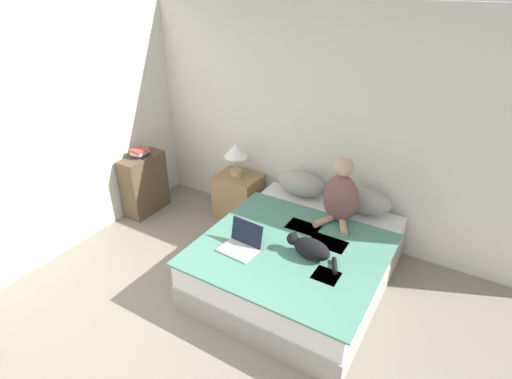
{
  "coord_description": "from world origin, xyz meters",
  "views": [
    {
      "loc": [
        1.59,
        -0.89,
        2.74
      ],
      "look_at": [
        -0.2,
        2.08,
        0.86
      ],
      "focal_mm": 28.0,
      "sensor_mm": 36.0,
      "label": 1
    }
  ],
  "objects_px": {
    "laptop_open": "(241,244)",
    "pillow_far": "(364,200)",
    "bed": "(298,260)",
    "bookshelf": "(145,184)",
    "table_lamp": "(236,153)",
    "book_stack_top": "(140,152)",
    "cat_tabby": "(310,248)",
    "nightstand": "(238,196)",
    "pillow_near": "(301,184)",
    "person_sitting": "(341,196)"
  },
  "relations": [
    {
      "from": "bed",
      "to": "pillow_far",
      "type": "height_order",
      "value": "pillow_far"
    },
    {
      "from": "cat_tabby",
      "to": "bookshelf",
      "type": "xyz_separation_m",
      "value": [
        -2.47,
        0.43,
        -0.22
      ]
    },
    {
      "from": "person_sitting",
      "to": "nightstand",
      "type": "height_order",
      "value": "person_sitting"
    },
    {
      "from": "pillow_near",
      "to": "bed",
      "type": "bearing_deg",
      "value": -65.0
    },
    {
      "from": "bed",
      "to": "table_lamp",
      "type": "relative_size",
      "value": 4.53
    },
    {
      "from": "laptop_open",
      "to": "pillow_far",
      "type": "bearing_deg",
      "value": 62.16
    },
    {
      "from": "table_lamp",
      "to": "book_stack_top",
      "type": "height_order",
      "value": "table_lamp"
    },
    {
      "from": "pillow_far",
      "to": "cat_tabby",
      "type": "distance_m",
      "value": 1.01
    },
    {
      "from": "nightstand",
      "to": "table_lamp",
      "type": "height_order",
      "value": "table_lamp"
    },
    {
      "from": "table_lamp",
      "to": "book_stack_top",
      "type": "bearing_deg",
      "value": -154.07
    },
    {
      "from": "cat_tabby",
      "to": "bookshelf",
      "type": "distance_m",
      "value": 2.52
    },
    {
      "from": "pillow_near",
      "to": "nightstand",
      "type": "xyz_separation_m",
      "value": [
        -0.83,
        -0.05,
        -0.38
      ]
    },
    {
      "from": "bed",
      "to": "laptop_open",
      "type": "height_order",
      "value": "laptop_open"
    },
    {
      "from": "laptop_open",
      "to": "book_stack_top",
      "type": "bearing_deg",
      "value": 165.28
    },
    {
      "from": "pillow_far",
      "to": "book_stack_top",
      "type": "relative_size",
      "value": 2.51
    },
    {
      "from": "nightstand",
      "to": "book_stack_top",
      "type": "xyz_separation_m",
      "value": [
        -1.09,
        -0.51,
        0.54
      ]
    },
    {
      "from": "book_stack_top",
      "to": "person_sitting",
      "type": "bearing_deg",
      "value": 5.93
    },
    {
      "from": "laptop_open",
      "to": "table_lamp",
      "type": "distance_m",
      "value": 1.46
    },
    {
      "from": "bed",
      "to": "nightstand",
      "type": "relative_size",
      "value": 3.41
    },
    {
      "from": "cat_tabby",
      "to": "table_lamp",
      "type": "xyz_separation_m",
      "value": [
        -1.41,
        0.95,
        0.26
      ]
    },
    {
      "from": "table_lamp",
      "to": "laptop_open",
      "type": "bearing_deg",
      "value": -54.73
    },
    {
      "from": "pillow_far",
      "to": "nightstand",
      "type": "height_order",
      "value": "pillow_far"
    },
    {
      "from": "cat_tabby",
      "to": "laptop_open",
      "type": "distance_m",
      "value": 0.62
    },
    {
      "from": "nightstand",
      "to": "book_stack_top",
      "type": "distance_m",
      "value": 1.32
    },
    {
      "from": "bed",
      "to": "table_lamp",
      "type": "xyz_separation_m",
      "value": [
        -1.21,
        0.74,
        0.61
      ]
    },
    {
      "from": "bed",
      "to": "person_sitting",
      "type": "xyz_separation_m",
      "value": [
        0.2,
        0.48,
        0.56
      ]
    },
    {
      "from": "person_sitting",
      "to": "book_stack_top",
      "type": "xyz_separation_m",
      "value": [
        -2.48,
        -0.26,
        0.01
      ]
    },
    {
      "from": "pillow_far",
      "to": "bed",
      "type": "bearing_deg",
      "value": -114.98
    },
    {
      "from": "laptop_open",
      "to": "book_stack_top",
      "type": "height_order",
      "value": "book_stack_top"
    },
    {
      "from": "laptop_open",
      "to": "cat_tabby",
      "type": "bearing_deg",
      "value": 24.38
    },
    {
      "from": "bed",
      "to": "bookshelf",
      "type": "xyz_separation_m",
      "value": [
        -2.28,
        0.22,
        0.13
      ]
    },
    {
      "from": "bookshelf",
      "to": "pillow_near",
      "type": "bearing_deg",
      "value": 16.37
    },
    {
      "from": "bed",
      "to": "book_stack_top",
      "type": "bearing_deg",
      "value": 174.43
    },
    {
      "from": "laptop_open",
      "to": "table_lamp",
      "type": "xyz_separation_m",
      "value": [
        -0.83,
        1.17,
        0.3
      ]
    },
    {
      "from": "bed",
      "to": "pillow_near",
      "type": "distance_m",
      "value": 0.95
    },
    {
      "from": "pillow_far",
      "to": "laptop_open",
      "type": "xyz_separation_m",
      "value": [
        -0.75,
        -1.21,
        -0.09
      ]
    },
    {
      "from": "laptop_open",
      "to": "bookshelf",
      "type": "distance_m",
      "value": 2.0
    },
    {
      "from": "table_lamp",
      "to": "bookshelf",
      "type": "xyz_separation_m",
      "value": [
        -1.06,
        -0.52,
        -0.48
      ]
    },
    {
      "from": "nightstand",
      "to": "bed",
      "type": "bearing_deg",
      "value": -31.69
    },
    {
      "from": "table_lamp",
      "to": "person_sitting",
      "type": "bearing_deg",
      "value": -10.46
    },
    {
      "from": "table_lamp",
      "to": "pillow_near",
      "type": "bearing_deg",
      "value": 2.74
    },
    {
      "from": "person_sitting",
      "to": "table_lamp",
      "type": "bearing_deg",
      "value": 169.54
    },
    {
      "from": "bed",
      "to": "table_lamp",
      "type": "bearing_deg",
      "value": 148.58
    },
    {
      "from": "person_sitting",
      "to": "bookshelf",
      "type": "distance_m",
      "value": 2.53
    },
    {
      "from": "pillow_far",
      "to": "nightstand",
      "type": "bearing_deg",
      "value": -178.3
    },
    {
      "from": "bed",
      "to": "laptop_open",
      "type": "xyz_separation_m",
      "value": [
        -0.39,
        -0.42,
        0.31
      ]
    },
    {
      "from": "book_stack_top",
      "to": "bookshelf",
      "type": "bearing_deg",
      "value": -33.67
    },
    {
      "from": "pillow_far",
      "to": "cat_tabby",
      "type": "height_order",
      "value": "pillow_far"
    },
    {
      "from": "bed",
      "to": "pillow_near",
      "type": "relative_size",
      "value": 3.37
    },
    {
      "from": "pillow_near",
      "to": "pillow_far",
      "type": "xyz_separation_m",
      "value": [
        0.73,
        0.0,
        0.0
      ]
    }
  ]
}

